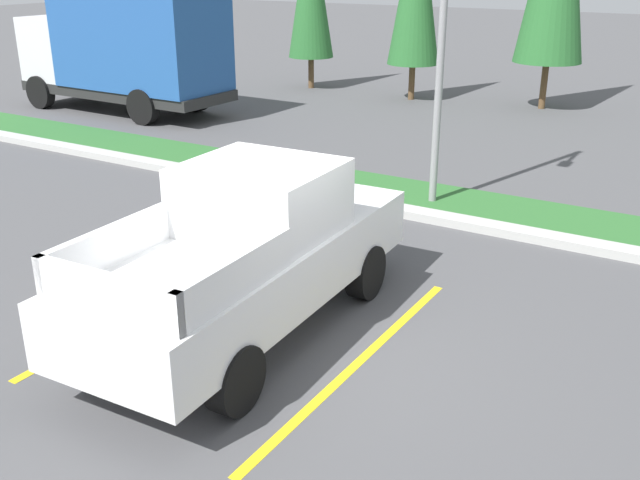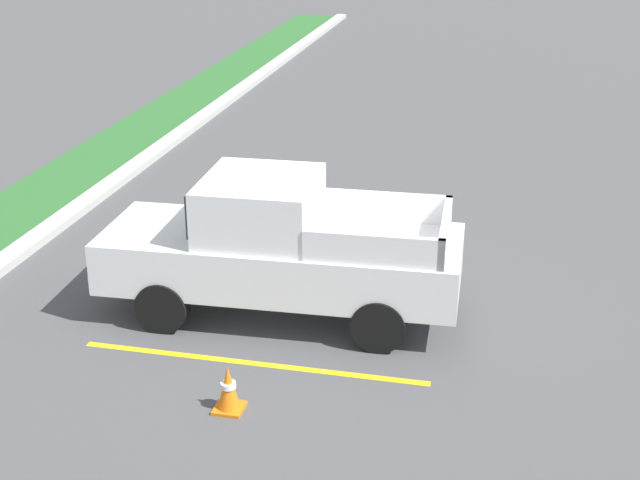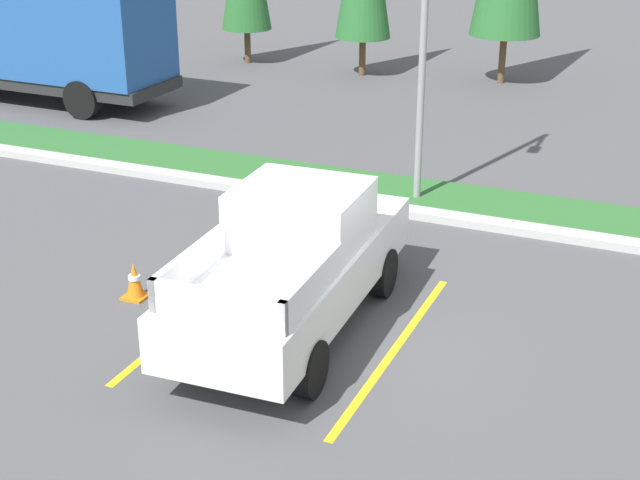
% 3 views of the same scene
% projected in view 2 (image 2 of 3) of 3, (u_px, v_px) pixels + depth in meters
% --- Properties ---
extents(ground_plane, '(120.00, 120.00, 0.00)m').
position_uv_depth(ground_plane, '(293.00, 297.00, 14.09)').
color(ground_plane, '#4C4C4F').
extents(parking_line_near, '(0.12, 4.80, 0.01)m').
position_uv_depth(parking_line_near, '(252.00, 363.00, 12.21)').
color(parking_line_near, yellow).
rests_on(parking_line_near, ground).
extents(parking_line_far, '(0.12, 4.80, 0.01)m').
position_uv_depth(parking_line_far, '(307.00, 271.00, 15.01)').
color(parking_line_far, yellow).
rests_on(parking_line_far, ground).
extents(curb_strip, '(56.00, 0.40, 0.15)m').
position_uv_depth(curb_strip, '(2.00, 264.00, 15.10)').
color(curb_strip, '#B2B2AD').
rests_on(curb_strip, ground).
extents(pickup_truck_main, '(2.13, 5.30, 2.10)m').
position_uv_depth(pickup_truck_main, '(278.00, 248.00, 13.23)').
color(pickup_truck_main, black).
rests_on(pickup_truck_main, ground).
extents(traffic_cone, '(0.36, 0.36, 0.60)m').
position_uv_depth(traffic_cone, '(228.00, 389.00, 11.07)').
color(traffic_cone, orange).
rests_on(traffic_cone, ground).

